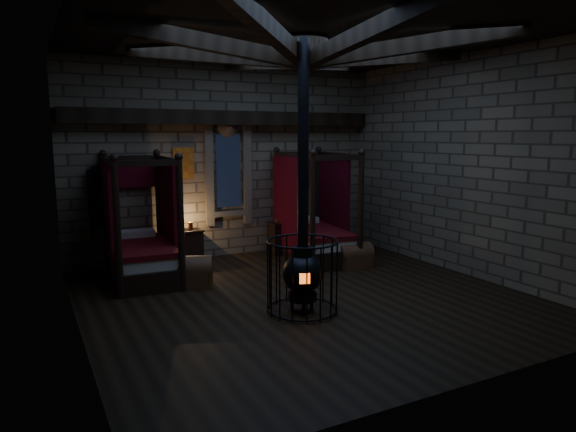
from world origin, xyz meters
name	(u,v)px	position (x,y,z in m)	size (l,w,h in m)	color
room	(302,67)	(0.00, 0.09, 3.74)	(7.02, 7.02, 4.29)	black
bed_left	(141,249)	(-2.16, 2.43, 0.56)	(1.28, 2.25, 2.28)	black
bed_right	(314,233)	(1.52, 2.29, 0.57)	(1.42, 2.32, 2.30)	black
trunk_left	(190,273)	(-1.51, 1.46, 0.25)	(0.90, 0.74, 0.57)	brown
trunk_right	(354,256)	(1.86, 1.22, 0.23)	(0.73, 0.49, 0.52)	brown
nightstand_left	(191,246)	(-1.00, 3.09, 0.37)	(0.48, 0.46, 0.89)	black
nightstand_right	(279,238)	(1.05, 3.03, 0.37)	(0.46, 0.44, 0.80)	black
stove	(303,270)	(-0.37, -0.62, 0.66)	(1.09, 1.09, 4.05)	black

